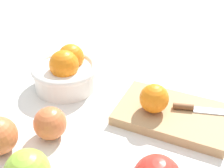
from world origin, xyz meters
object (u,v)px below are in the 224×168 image
knife (198,109)px  apple_front_left_3 (50,123)px  cutting_board (172,115)px  bowl (66,71)px  orange_on_board (154,98)px

knife → apple_front_left_3: (-0.27, -0.18, 0.01)m
cutting_board → apple_front_left_3: (-0.22, -0.16, 0.02)m
knife → apple_front_left_3: bearing=-145.7°
cutting_board → knife: bearing=24.7°
bowl → cutting_board: size_ratio=0.70×
apple_front_left_3 → orange_on_board: bearing=39.2°
orange_on_board → knife: orange_on_board is taller
knife → orange_on_board: bearing=-156.6°
bowl → knife: size_ratio=1.11×
cutting_board → orange_on_board: bearing=-158.3°
knife → apple_front_left_3: apple_front_left_3 is taller
bowl → orange_on_board: size_ratio=2.65×
bowl → cutting_board: 0.29m
bowl → knife: (0.34, 0.01, -0.02)m
cutting_board → apple_front_left_3: apple_front_left_3 is taller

